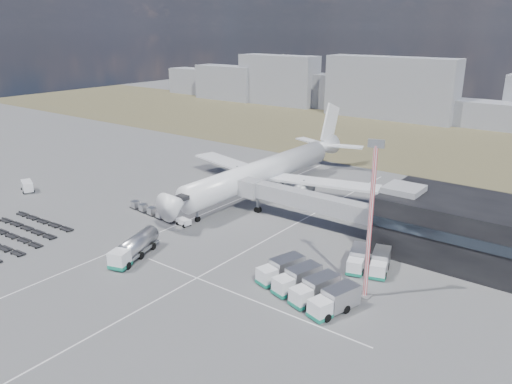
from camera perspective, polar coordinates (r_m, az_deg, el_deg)
The scene contains 16 objects.
ground at distance 93.44m, azimuth -10.50°, elevation -4.98°, with size 420.00×420.00×0.00m, color #565659.
grass_strip at distance 182.59m, azimuth 15.85°, elevation 6.15°, with size 420.00×90.00×0.01m, color brown.
lane_markings at distance 88.98m, azimuth -4.78°, elevation -5.95°, with size 47.12×110.00×0.01m.
terminal at distance 88.28m, azimuth 23.83°, elevation -4.05°, with size 30.40×16.40×11.00m.
jet_bridge at distance 96.58m, azimuth 4.78°, elevation -0.72°, with size 30.30×3.80×7.05m.
airliner at distance 114.46m, azimuth 1.31°, elevation 2.53°, with size 51.59×64.53×17.62m.
skyline at distance 216.08m, azimuth 19.81°, elevation 10.33°, with size 297.88×26.18×24.99m.
fuel_tanker at distance 85.49m, azimuth -13.74°, elevation -6.15°, with size 6.22×11.69×3.67m.
pushback_tug at distance 97.42m, azimuth -8.26°, elevation -3.44°, with size 2.83×1.59×1.32m, color white.
utility_van at distance 127.62m, azimuth -24.68°, elevation 0.59°, with size 4.68×2.12×2.47m, color white.
catering_truck at distance 118.17m, azimuth 4.49°, elevation 0.98°, with size 2.59×5.71×2.57m.
service_trucks_near at distance 72.59m, azimuth 5.72°, elevation -10.44°, with size 15.55×11.27×3.10m.
service_trucks_far at distance 81.20m, azimuth 12.78°, elevation -7.65°, with size 7.77×8.56×2.88m.
uld_row at distance 103.60m, azimuth -11.82°, elevation -2.15°, with size 13.95×2.71×1.52m.
baggage_dollies at distance 102.93m, azimuth -26.76°, elevation -4.31°, with size 21.78×17.27×0.64m.
floodlight_mast at distance 69.41m, azimuth 12.92°, elevation -3.35°, with size 2.18×1.76×22.81m.
Camera 1 is at (64.49, -56.85, 36.60)m, focal length 35.00 mm.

